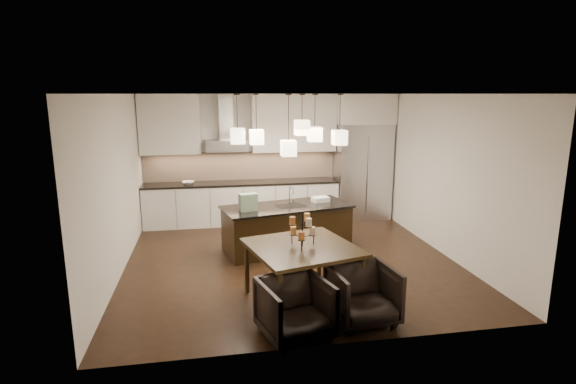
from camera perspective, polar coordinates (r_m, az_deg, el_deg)
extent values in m
cube|color=black|center=(7.86, 0.26, -8.60)|extent=(5.50, 5.50, 0.02)
cube|color=white|center=(7.34, 0.28, 12.43)|extent=(5.50, 5.50, 0.02)
cube|color=silver|center=(10.16, -2.56, 4.42)|extent=(5.50, 0.02, 2.80)
cube|color=silver|center=(4.86, 6.20, -4.47)|extent=(5.50, 0.02, 2.80)
cube|color=silver|center=(7.49, -20.99, 0.75)|extent=(0.02, 5.50, 2.80)
cube|color=silver|center=(8.41, 19.11, 2.09)|extent=(0.02, 5.50, 2.80)
cube|color=#B7B7BA|center=(10.33, 9.38, 2.58)|extent=(1.20, 0.72, 2.15)
cube|color=silver|center=(10.20, 9.65, 10.35)|extent=(1.26, 0.72, 0.65)
cube|color=silver|center=(9.95, -5.82, -1.43)|extent=(4.21, 0.62, 0.88)
cube|color=black|center=(9.86, -5.88, 1.17)|extent=(4.21, 0.66, 0.04)
cube|color=#CBAC96|center=(10.09, -6.05, 3.36)|extent=(4.21, 0.02, 0.63)
cube|color=silver|center=(9.84, -14.81, 8.30)|extent=(1.25, 0.35, 1.25)
cube|color=silver|center=(9.98, 0.73, 8.76)|extent=(1.85, 0.35, 1.25)
cube|color=#B7B7BA|center=(9.76, -7.77, 5.89)|extent=(0.90, 0.52, 0.24)
cube|color=#B7B7BA|center=(9.83, -7.90, 9.44)|extent=(0.30, 0.28, 0.96)
imported|color=silver|center=(9.78, -12.56, 1.16)|extent=(0.26, 0.26, 0.06)
cube|color=black|center=(8.23, -0.15, -4.65)|extent=(2.37, 1.35, 0.79)
cube|color=black|center=(8.12, -0.15, -1.87)|extent=(2.46, 1.43, 0.04)
cube|color=#1D5F2E|center=(7.76, -5.08, -1.30)|extent=(0.33, 0.22, 0.30)
cube|color=silver|center=(8.44, 4.14, -0.93)|extent=(0.34, 0.27, 0.09)
cylinder|color=beige|center=(6.08, 3.11, -4.95)|extent=(0.10, 0.10, 0.11)
cylinder|color=#D68A3F|center=(6.09, 0.67, -4.89)|extent=(0.10, 0.10, 0.11)
cylinder|color=#9C5524|center=(5.87, 1.74, -5.57)|extent=(0.10, 0.10, 0.11)
cylinder|color=#D68A3F|center=(6.10, 2.44, -3.21)|extent=(0.10, 0.10, 0.11)
cylinder|color=#9C5524|center=(5.92, 0.55, -3.67)|extent=(0.10, 0.10, 0.11)
cylinder|color=beige|center=(5.85, 2.65, -3.88)|extent=(0.10, 0.10, 0.11)
imported|color=black|center=(5.39, 0.92, -14.65)|extent=(0.93, 0.95, 0.71)
imported|color=black|center=(5.81, 9.45, -12.67)|extent=(0.85, 0.87, 0.72)
cube|color=beige|center=(7.74, -6.41, 7.08)|extent=(0.24, 0.24, 0.26)
cube|color=beige|center=(8.05, -4.02, 6.98)|extent=(0.24, 0.24, 0.26)
cube|color=beige|center=(7.87, 1.78, 8.17)|extent=(0.24, 0.24, 0.26)
cube|color=beige|center=(8.26, 3.41, 7.32)|extent=(0.24, 0.24, 0.26)
cube|color=beige|center=(8.14, 6.55, 6.88)|extent=(0.24, 0.24, 0.26)
cube|color=beige|center=(7.57, 0.06, 5.57)|extent=(0.24, 0.24, 0.26)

